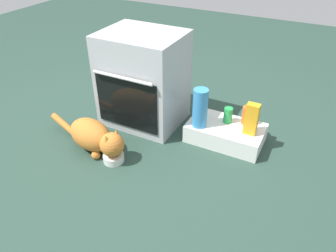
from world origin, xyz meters
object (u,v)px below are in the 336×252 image
Objects in this scene: oven at (143,79)px; food_bowl at (113,157)px; pantry_cabinet at (225,133)px; juice_carton at (252,119)px; cat at (94,136)px; soda_can at (228,115)px; water_bottle at (200,108)px; sauce_jar at (247,115)px.

food_bowl is at bearing -81.85° from oven.
juice_carton is (0.18, -0.02, 0.19)m from pantry_cabinet.
oven is at bearing 91.32° from cat.
cat is (-0.81, -0.56, 0.06)m from pantry_cabinet.
oven is 6.22× the size of soda_can.
water_bottle reaches higher than cat.
oven is 3.11× the size of juice_carton.
water_bottle is at bearing 48.37° from cat.
cat is at bearing -100.23° from oven.
sauce_jar is at bearing 18.91° from soda_can.
oven is 0.60m from cat.
soda_can is at bearing 159.50° from juice_carton.
juice_carton is (0.99, 0.54, 0.13)m from cat.
pantry_cabinet is (0.71, 0.02, -0.30)m from oven.
juice_carton reaches higher than pantry_cabinet.
sauce_jar is 0.37m from water_bottle.
juice_carton is 0.21m from soda_can.
pantry_cabinet is at bearing 1.32° from oven.
oven is 0.54m from water_bottle.
food_bowl is at bearing -133.60° from soda_can.
sauce_jar is (0.83, 0.11, -0.16)m from oven.
juice_carton is 2.00× the size of soda_can.
oven reaches higher than food_bowl.
pantry_cabinet is 4.05× the size of sauce_jar.
sauce_jar is 0.14m from juice_carton.
soda_can is at bearing -161.09° from sauce_jar.
soda_can reaches higher than pantry_cabinet.
pantry_cabinet is 2.36× the size of juice_carton.
cat is 3.24× the size of juice_carton.
food_bowl is at bearing 0.00° from cat.
cat is 6.47× the size of soda_can.
juice_carton is at bearing -20.50° from soda_can.
water_bottle is (-0.18, -0.09, 0.22)m from pantry_cabinet.
food_bowl is 0.91m from soda_can.
sauce_jar is (0.93, 0.65, 0.08)m from cat.
water_bottle is (-0.31, -0.19, 0.08)m from sauce_jar.
pantry_cabinet is 0.30m from water_bottle.
water_bottle is (0.44, 0.50, 0.26)m from food_bowl.
food_bowl is 1.02m from juice_carton.
water_bottle is at bearing -168.85° from juice_carton.
cat is 1.13m from juice_carton.
pantry_cabinet is at bearing 43.63° from food_bowl.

